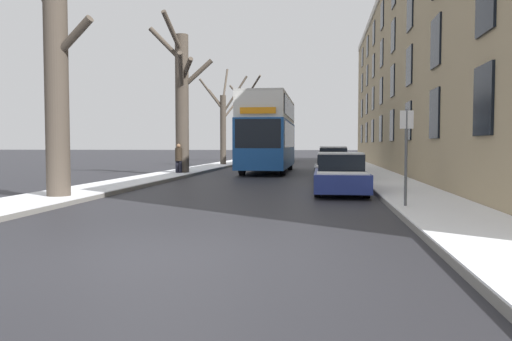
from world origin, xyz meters
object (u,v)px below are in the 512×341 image
(double_decker_bus, at_px, (268,130))
(parked_car_1, at_px, (336,168))
(bare_tree_left_2, at_px, (223,123))
(bare_tree_left_1, at_px, (182,98))
(parked_car_0, at_px, (340,175))
(oncoming_van, at_px, (283,149))
(pedestrian_left_sidewalk, at_px, (179,158))
(street_sign_post, at_px, (406,153))
(bare_tree_left_3, at_px, (246,121))
(parked_car_2, at_px, (333,162))
(bare_tree_left_0, at_px, (57,90))

(double_decker_bus, bearing_deg, parked_car_1, -63.10)
(bare_tree_left_2, bearing_deg, bare_tree_left_1, -89.58)
(bare_tree_left_2, height_order, parked_car_0, bare_tree_left_2)
(oncoming_van, bearing_deg, parked_car_0, -82.44)
(pedestrian_left_sidewalk, bearing_deg, parked_car_0, -56.62)
(parked_car_1, bearing_deg, street_sign_post, -82.10)
(bare_tree_left_1, bearing_deg, double_decker_bus, 41.37)
(street_sign_post, bearing_deg, bare_tree_left_2, 110.49)
(parked_car_0, distance_m, parked_car_1, 5.41)
(bare_tree_left_3, height_order, parked_car_2, bare_tree_left_3)
(bare_tree_left_1, relative_size, pedestrian_left_sidewalk, 4.91)
(bare_tree_left_0, xyz_separation_m, bare_tree_left_3, (-0.00, 36.76, 0.84))
(bare_tree_left_0, bearing_deg, parked_car_2, 60.12)
(bare_tree_left_3, distance_m, double_decker_bus, 20.93)
(oncoming_van, bearing_deg, bare_tree_left_1, -98.42)
(parked_car_2, bearing_deg, pedestrian_left_sidewalk, -165.12)
(parked_car_1, bearing_deg, parked_car_0, -90.00)
(parked_car_2, relative_size, street_sign_post, 1.73)
(bare_tree_left_1, xyz_separation_m, parked_car_1, (8.11, -3.74, -3.56))
(oncoming_van, distance_m, street_sign_post, 38.80)
(bare_tree_left_2, xyz_separation_m, parked_car_1, (8.20, -15.65, -2.77))
(bare_tree_left_0, height_order, parked_car_1, bare_tree_left_0)
(oncoming_van, bearing_deg, bare_tree_left_2, -106.39)
(bare_tree_left_2, distance_m, street_sign_post, 27.48)
(double_decker_bus, xyz_separation_m, parked_car_2, (3.82, -2.03, -1.84))
(double_decker_bus, height_order, oncoming_van, double_decker_bus)
(oncoming_van, bearing_deg, street_sign_post, -81.30)
(bare_tree_left_1, distance_m, parked_car_2, 9.00)
(bare_tree_left_2, distance_m, parked_car_2, 13.32)
(parked_car_1, relative_size, street_sign_post, 1.79)
(bare_tree_left_1, xyz_separation_m, pedestrian_left_sidewalk, (-0.07, -0.42, -3.23))
(parked_car_1, height_order, street_sign_post, street_sign_post)
(bare_tree_left_1, relative_size, parked_car_1, 1.87)
(parked_car_2, bearing_deg, bare_tree_left_2, 128.93)
(bare_tree_left_1, xyz_separation_m, bare_tree_left_2, (-0.09, 11.91, -0.79))
(pedestrian_left_sidewalk, bearing_deg, bare_tree_left_0, -100.02)
(bare_tree_left_0, xyz_separation_m, bare_tree_left_2, (0.04, 24.49, 0.14))
(oncoming_van, height_order, street_sign_post, street_sign_post)
(oncoming_van, relative_size, pedestrian_left_sidewalk, 3.14)
(bare_tree_left_2, relative_size, bare_tree_left_3, 0.92)
(parked_car_1, relative_size, parked_car_2, 1.03)
(parked_car_2, distance_m, oncoming_van, 23.26)
(oncoming_van, distance_m, pedestrian_left_sidewalk, 25.28)
(parked_car_0, bearing_deg, pedestrian_left_sidewalk, 133.15)
(bare_tree_left_1, height_order, bare_tree_left_2, bare_tree_left_1)
(bare_tree_left_1, height_order, parked_car_2, bare_tree_left_1)
(bare_tree_left_3, xyz_separation_m, street_sign_post, (9.63, -37.95, -2.64))
(bare_tree_left_1, distance_m, oncoming_van, 25.02)
(bare_tree_left_1, distance_m, parked_car_1, 9.62)
(pedestrian_left_sidewalk, bearing_deg, oncoming_van, 71.78)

